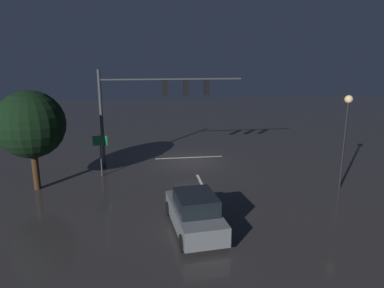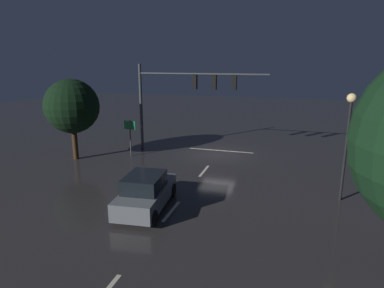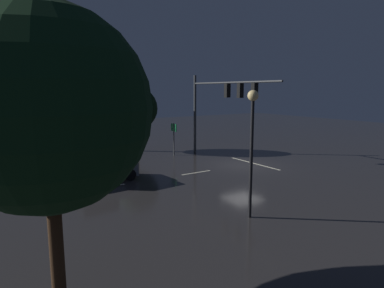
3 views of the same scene
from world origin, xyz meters
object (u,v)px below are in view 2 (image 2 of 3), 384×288
tree_right_near (72,106)px  car_approaching (146,192)px  traffic_signal_assembly (185,90)px  street_lamp_left_kerb (348,128)px  route_sign (130,130)px

tree_right_near → car_approaching: bearing=143.3°
traffic_signal_assembly → car_approaching: traffic_signal_assembly is taller
traffic_signal_assembly → tree_right_near: bearing=29.7°
traffic_signal_assembly → tree_right_near: size_ratio=1.72×
car_approaching → traffic_signal_assembly: bearing=-82.9°
traffic_signal_assembly → street_lamp_left_kerb: traffic_signal_assembly is taller
traffic_signal_assembly → street_lamp_left_kerb: (-10.09, 6.27, -1.00)m
route_sign → tree_right_near: bearing=27.8°
traffic_signal_assembly → route_sign: size_ratio=3.65×
route_sign → traffic_signal_assembly: bearing=-148.5°
car_approaching → tree_right_near: tree_right_near is taller
car_approaching → route_sign: 9.17m
street_lamp_left_kerb → route_sign: size_ratio=2.01×
street_lamp_left_kerb → car_approaching: bearing=22.4°
car_approaching → tree_right_near: 10.49m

